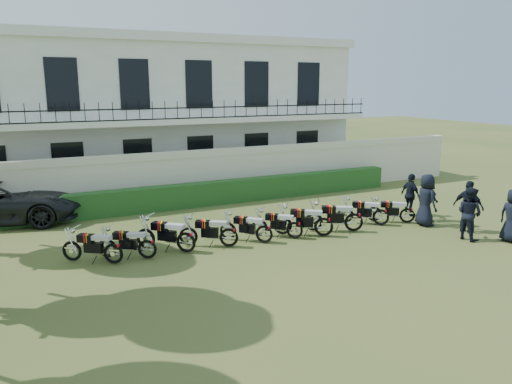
# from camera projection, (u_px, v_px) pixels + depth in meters

# --- Properties ---
(ground) EXTENTS (100.00, 100.00, 0.00)m
(ground) POSITION_uv_depth(u_px,v_px,m) (269.00, 259.00, 14.93)
(ground) COLOR #3F5220
(ground) RESTS_ON ground
(perimeter_wall) EXTENTS (30.00, 0.35, 2.30)m
(perimeter_wall) POSITION_uv_depth(u_px,v_px,m) (184.00, 177.00, 21.69)
(perimeter_wall) COLOR beige
(perimeter_wall) RESTS_ON ground
(hedge) EXTENTS (18.00, 0.60, 1.00)m
(hedge) POSITION_uv_depth(u_px,v_px,m) (213.00, 193.00, 21.56)
(hedge) COLOR #1B4E1D
(hedge) RESTS_ON ground
(building) EXTENTS (20.40, 9.60, 7.40)m
(building) POSITION_uv_depth(u_px,v_px,m) (147.00, 111.00, 26.37)
(building) COLOR white
(building) RESTS_ON ground
(motorcycle_0) EXTENTS (1.59, 1.21, 1.04)m
(motorcycle_0) POSITION_uv_depth(u_px,v_px,m) (113.00, 249.00, 14.39)
(motorcycle_0) COLOR black
(motorcycle_0) RESTS_ON ground
(motorcycle_1) EXTENTS (1.60, 1.04, 1.00)m
(motorcycle_1) POSITION_uv_depth(u_px,v_px,m) (147.00, 245.00, 14.82)
(motorcycle_1) COLOR black
(motorcycle_1) RESTS_ON ground
(motorcycle_2) EXTENTS (1.56, 1.46, 1.11)m
(motorcycle_2) POSITION_uv_depth(u_px,v_px,m) (186.00, 237.00, 15.35)
(motorcycle_2) COLOR black
(motorcycle_2) RESTS_ON ground
(motorcycle_3) EXTENTS (1.70, 1.08, 1.05)m
(motorcycle_3) POSITION_uv_depth(u_px,v_px,m) (229.00, 233.00, 15.89)
(motorcycle_3) COLOR black
(motorcycle_3) RESTS_ON ground
(motorcycle_4) EXTENTS (1.40, 1.34, 1.01)m
(motorcycle_4) POSITION_uv_depth(u_px,v_px,m) (264.00, 230.00, 16.30)
(motorcycle_4) COLOR black
(motorcycle_4) RESTS_ON ground
(motorcycle_5) EXTENTS (1.38, 1.30, 0.99)m
(motorcycle_5) POSITION_uv_depth(u_px,v_px,m) (295.00, 226.00, 16.76)
(motorcycle_5) COLOR black
(motorcycle_5) RESTS_ON ground
(motorcycle_6) EXTENTS (1.75, 1.25, 1.12)m
(motorcycle_6) POSITION_uv_depth(u_px,v_px,m) (324.00, 222.00, 16.98)
(motorcycle_6) COLOR black
(motorcycle_6) RESTS_ON ground
(motorcycle_7) EXTENTS (1.87, 1.09, 1.13)m
(motorcycle_7) POSITION_uv_depth(u_px,v_px,m) (354.00, 218.00, 17.55)
(motorcycle_7) COLOR black
(motorcycle_7) RESTS_ON ground
(motorcycle_8) EXTENTS (1.45, 1.36, 1.04)m
(motorcycle_8) POSITION_uv_depth(u_px,v_px,m) (381.00, 213.00, 18.33)
(motorcycle_8) COLOR black
(motorcycle_8) RESTS_ON ground
(motorcycle_9) EXTENTS (1.47, 1.15, 0.97)m
(motorcycle_9) POSITION_uv_depth(u_px,v_px,m) (407.00, 212.00, 18.64)
(motorcycle_9) COLOR black
(motorcycle_9) RESTS_ON ground
(officer_1) EXTENTS (0.74, 0.92, 1.79)m
(officer_1) POSITION_uv_depth(u_px,v_px,m) (469.00, 213.00, 16.65)
(officer_1) COLOR black
(officer_1) RESTS_ON ground
(officer_2) EXTENTS (0.74, 1.16, 1.84)m
(officer_2) POSITION_uv_depth(u_px,v_px,m) (468.00, 207.00, 17.44)
(officer_2) COLOR black
(officer_2) RESTS_ON ground
(officer_3) EXTENTS (0.73, 1.01, 1.93)m
(officer_3) POSITION_uv_depth(u_px,v_px,m) (426.00, 200.00, 18.27)
(officer_3) COLOR black
(officer_3) RESTS_ON ground
(officer_4) EXTENTS (0.84, 0.95, 1.64)m
(officer_4) POSITION_uv_depth(u_px,v_px,m) (429.00, 200.00, 18.99)
(officer_4) COLOR black
(officer_4) RESTS_ON ground
(officer_5) EXTENTS (0.44, 1.00, 1.69)m
(officer_5) POSITION_uv_depth(u_px,v_px,m) (411.00, 195.00, 19.66)
(officer_5) COLOR black
(officer_5) RESTS_ON ground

